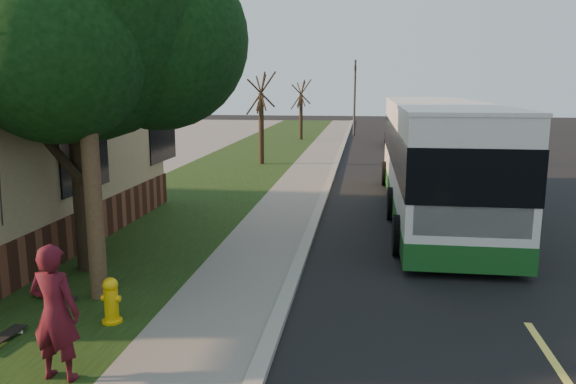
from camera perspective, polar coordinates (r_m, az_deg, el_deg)
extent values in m
plane|color=black|center=(8.89, -1.51, -14.40)|extent=(120.00, 120.00, 0.00)
cube|color=black|center=(18.52, 15.97, -1.31)|extent=(8.00, 80.00, 0.01)
cube|color=gray|center=(18.36, 3.53, -0.83)|extent=(0.25, 80.00, 0.12)
cube|color=slate|center=(18.47, 0.44, -0.81)|extent=(2.00, 80.00, 0.08)
cube|color=black|center=(19.22, -9.97, -0.52)|extent=(5.00, 80.00, 0.07)
cylinder|color=yellow|center=(9.50, -17.50, -10.96)|extent=(0.22, 0.22, 0.55)
sphere|color=yellow|center=(9.38, -17.62, -9.00)|extent=(0.24, 0.24, 0.24)
cylinder|color=yellow|center=(9.45, -17.54, -10.25)|extent=(0.30, 0.10, 0.10)
cylinder|color=yellow|center=(9.45, -17.54, -10.25)|extent=(0.10, 0.18, 0.10)
cylinder|color=yellow|center=(9.59, -17.41, -12.37)|extent=(0.32, 0.32, 0.04)
cylinder|color=#473321|center=(10.08, -20.16, 14.65)|extent=(0.30, 0.30, 9.00)
cylinder|color=black|center=(11.93, -19.86, 1.93)|extent=(0.56, 0.56, 4.00)
sphere|color=black|center=(11.89, -20.90, 17.34)|extent=(5.20, 5.20, 5.20)
sphere|color=black|center=(11.80, -13.07, 14.88)|extent=(3.60, 3.60, 3.60)
sphere|color=black|center=(12.13, -26.90, 15.32)|extent=(3.80, 3.80, 3.80)
sphere|color=black|center=(10.53, -22.53, 13.21)|extent=(3.20, 3.20, 3.20)
cylinder|color=black|center=(26.46, -2.72, 6.43)|extent=(0.24, 0.24, 3.30)
cylinder|color=black|center=(26.38, -2.76, 10.00)|extent=(1.38, 0.57, 2.01)
cylinder|color=black|center=(26.38, -2.76, 10.00)|extent=(0.74, 1.21, 1.58)
cylinder|color=black|center=(26.38, -2.76, 10.00)|extent=(0.65, 1.05, 1.95)
cylinder|color=black|center=(26.38, -2.76, 10.00)|extent=(1.28, 0.53, 1.33)
cylinder|color=black|center=(26.38, -2.76, 10.00)|extent=(0.75, 1.21, 1.70)
cylinder|color=black|center=(38.24, 1.33, 7.63)|extent=(0.24, 0.24, 3.03)
cylinder|color=black|center=(38.18, 1.34, 9.90)|extent=(1.38, 0.57, 2.01)
cylinder|color=black|center=(38.18, 1.34, 9.90)|extent=(0.74, 1.21, 1.58)
cylinder|color=black|center=(38.18, 1.34, 9.90)|extent=(0.65, 1.05, 1.95)
cylinder|color=black|center=(38.18, 1.34, 9.90)|extent=(1.28, 0.53, 1.33)
cylinder|color=black|center=(38.18, 1.34, 9.90)|extent=(0.75, 1.21, 1.70)
cylinder|color=#2D2D30|center=(41.95, 6.78, 9.45)|extent=(0.16, 0.16, 5.50)
imported|color=black|center=(41.94, 6.84, 11.84)|extent=(0.18, 0.22, 1.10)
cube|color=silver|center=(17.06, 14.79, 4.05)|extent=(2.52, 12.08, 2.72)
cube|color=#16501C|center=(17.28, 14.56, -0.59)|extent=(2.54, 12.10, 0.55)
cube|color=black|center=(17.04, 14.82, 4.73)|extent=(2.56, 12.12, 1.11)
cube|color=black|center=(11.21, 18.34, -0.39)|extent=(2.22, 0.06, 1.61)
cube|color=yellow|center=(11.04, 18.76, 6.56)|extent=(1.61, 0.06, 0.35)
cube|color=#FFF2CC|center=(11.36, 14.23, -6.04)|extent=(0.25, 0.04, 0.15)
cube|color=#FFF2CC|center=(11.63, 21.68, -6.09)|extent=(0.25, 0.04, 0.15)
cube|color=silver|center=(16.96, 15.01, 8.68)|extent=(2.57, 12.13, 0.08)
cylinder|color=black|center=(12.86, 11.21, -4.33)|extent=(0.28, 0.93, 0.93)
cylinder|color=black|center=(13.26, 22.16, -4.48)|extent=(0.28, 0.93, 0.93)
cylinder|color=black|center=(16.18, 10.54, -1.15)|extent=(0.28, 0.93, 0.93)
cylinder|color=black|center=(16.50, 19.30, -1.35)|extent=(0.28, 0.93, 0.93)
cylinder|color=black|center=(21.53, 9.90, 1.86)|extent=(0.28, 0.93, 0.93)
cylinder|color=black|center=(21.77, 16.53, 1.67)|extent=(0.28, 0.93, 0.93)
imported|color=#430D18|center=(7.81, -22.59, -11.25)|extent=(0.68, 0.47, 1.80)
cube|color=black|center=(9.48, -27.13, -13.06)|extent=(0.28, 0.92, 0.02)
cylinder|color=silver|center=(9.72, -25.93, -12.63)|extent=(0.21, 0.07, 0.06)
cube|color=black|center=(10.83, -22.61, -9.71)|extent=(0.90, 0.44, 0.02)
cylinder|color=silver|center=(10.64, -21.41, -10.25)|extent=(0.10, 0.20, 0.05)
cylinder|color=silver|center=(11.06, -23.72, -9.62)|extent=(0.10, 0.20, 0.05)
imported|color=black|center=(35.27, 11.29, 5.85)|extent=(1.91, 4.66, 1.58)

